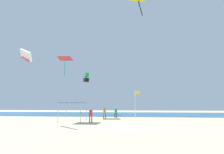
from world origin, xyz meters
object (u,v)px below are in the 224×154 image
Objects in this scene: person_leftmost at (116,112)px; kite_box_green at (86,77)px; person_near_tent at (91,114)px; banner_flag at (136,104)px; kite_diamond_red at (65,59)px; canopy_tent at (73,104)px; person_central at (104,112)px; kite_parafoil_white at (26,55)px.

kite_box_green is at bearing 102.77° from person_leftmost.
banner_flag is (5.60, 0.21, 1.29)m from person_near_tent.
kite_diamond_red reaches higher than person_near_tent.
person_central is at bearing 65.75° from canopy_tent.
kite_diamond_red reaches higher than banner_flag.
person_central is (3.06, 6.80, -1.29)m from canopy_tent.
person_leftmost is 0.46× the size of banner_flag.
canopy_tent is at bearing 51.37° from kite_parafoil_white.
banner_flag reaches higher than person_central.
canopy_tent is 9.64m from person_leftmost.
canopy_tent is 0.97× the size of kite_parafoil_white.
banner_flag is 20.19m from kite_diamond_red.
canopy_tent is 0.74× the size of banner_flag.
person_central is 0.80× the size of kite_box_green.
kite_parafoil_white is at bearing -175.31° from banner_flag.
kite_diamond_red is (-13.75, 11.80, 8.92)m from banner_flag.
kite_parafoil_white is at bearing 128.56° from kite_box_green.
person_near_tent is 0.80× the size of kite_box_green.
person_near_tent is 0.49× the size of kite_diamond_red.
kite_diamond_red is at bearing 119.42° from kite_box_green.
kite_diamond_red is at bearing 139.38° from banner_flag.
canopy_tent reaches higher than person_central.
person_near_tent is 17.74m from kite_diamond_red.
person_leftmost is 9.05m from banner_flag.
canopy_tent is 8.93m from kite_parafoil_white.
kite_box_green is (2.42, 7.96, -2.52)m from kite_diamond_red.
banner_flag is 1.06× the size of kite_diamond_red.
kite_parafoil_white reaches higher than person_near_tent.
person_central is at bearing -33.73° from kite_diamond_red.
person_central is 8.56m from banner_flag.
person_leftmost is 0.60× the size of kite_parafoil_white.
kite_diamond_red reaches higher than person_leftmost.
banner_flag is (3.20, -8.37, 1.27)m from person_leftmost.
person_near_tent is 22.15m from kite_box_green.
person_central is (-1.72, -1.48, -0.02)m from person_leftmost.
person_central is 16.31m from kite_box_green.
canopy_tent is at bearing -142.75° from person_leftmost.
kite_parafoil_white is 21.12m from kite_box_green.
kite_parafoil_white reaches higher than kite_box_green.
kite_parafoil_white reaches higher than person_central.
kite_parafoil_white is at bearing -96.62° from kite_diamond_red.
kite_diamond_red is 1.65× the size of kite_box_green.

